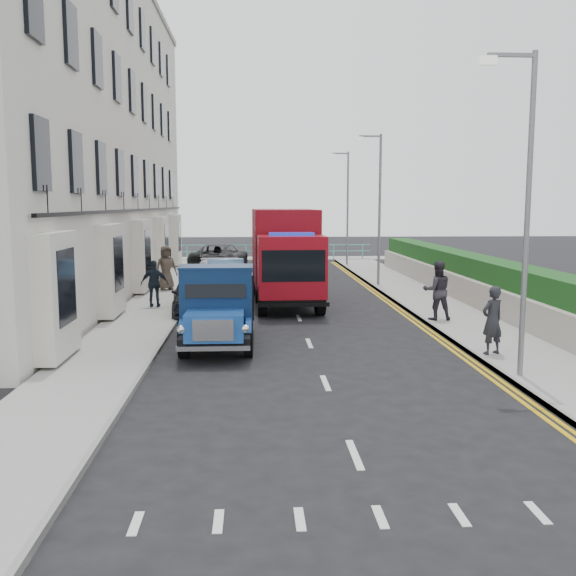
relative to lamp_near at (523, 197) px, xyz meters
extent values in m
plane|color=black|center=(-4.18, 2.00, -4.00)|extent=(120.00, 120.00, 0.00)
cube|color=gray|center=(-9.38, 11.00, -3.94)|extent=(2.40, 38.00, 0.12)
cube|color=gray|center=(1.12, 11.00, -3.94)|extent=(2.60, 38.00, 0.12)
cube|color=gray|center=(-4.18, 31.00, -3.94)|extent=(30.00, 2.50, 0.12)
plane|color=slate|center=(-4.18, 62.00, -4.00)|extent=(120.00, 120.00, 0.00)
cube|color=silver|center=(-13.68, 15.00, 3.00)|extent=(6.00, 30.00, 14.00)
cube|color=black|center=(-10.53, 15.00, -0.40)|extent=(0.12, 28.00, 0.10)
cube|color=#B2AD9E|center=(2.42, 11.00, -3.45)|extent=(0.30, 28.00, 1.00)
cube|color=#164517|center=(3.12, 11.00, -3.05)|extent=(1.20, 28.00, 1.70)
cube|color=#59B2A5|center=(-4.18, 30.20, -2.92)|extent=(13.00, 0.08, 0.06)
cube|color=#59B2A5|center=(-4.18, 30.20, -3.35)|extent=(13.00, 0.06, 0.05)
cylinder|color=slate|center=(0.12, 0.00, -0.50)|extent=(0.12, 0.12, 7.00)
cube|color=slate|center=(-0.38, 0.00, 2.90)|extent=(1.00, 0.08, 0.08)
cube|color=beige|center=(-0.88, 0.00, 2.78)|extent=(0.35, 0.18, 0.18)
cylinder|color=slate|center=(0.12, 16.00, -0.50)|extent=(0.12, 0.12, 7.00)
cube|color=slate|center=(-0.38, 16.00, 2.90)|extent=(1.00, 0.08, 0.08)
cube|color=beige|center=(-0.88, 16.00, 2.78)|extent=(0.35, 0.18, 0.18)
cylinder|color=slate|center=(0.12, 26.00, -0.50)|extent=(0.12, 0.12, 7.00)
cube|color=slate|center=(-0.38, 26.00, 2.90)|extent=(1.00, 0.08, 0.08)
cube|color=beige|center=(-0.88, 26.00, 2.78)|extent=(0.35, 0.18, 0.18)
cylinder|color=black|center=(-7.48, 2.51, -3.56)|extent=(0.24, 0.88, 0.88)
cylinder|color=black|center=(-5.87, 2.51, -3.56)|extent=(0.24, 0.88, 0.88)
cylinder|color=black|center=(-7.48, 5.08, -3.56)|extent=(0.24, 0.88, 0.88)
cylinder|color=black|center=(-5.86, 5.08, -3.56)|extent=(0.24, 0.88, 0.88)
cube|color=black|center=(-6.67, 3.79, -3.43)|extent=(1.75, 4.41, 0.17)
cube|color=#1C4B9A|center=(-6.68, 2.10, -3.10)|extent=(1.43, 1.20, 0.66)
cube|color=silver|center=(-6.68, 1.48, -3.10)|extent=(0.96, 0.08, 0.50)
cube|color=#0C2145|center=(-6.67, 3.15, -2.57)|extent=(1.84, 1.11, 1.61)
cube|color=black|center=(-6.67, 4.90, -3.22)|extent=(1.93, 2.57, 0.11)
cylinder|color=black|center=(-5.41, 8.49, -3.47)|extent=(0.33, 1.06, 1.05)
cylinder|color=black|center=(-3.40, 8.54, -3.47)|extent=(0.33, 1.06, 1.05)
cylinder|color=black|center=(-5.48, 11.46, -3.47)|extent=(0.33, 1.06, 1.05)
cylinder|color=black|center=(-3.47, 11.50, -3.47)|extent=(0.33, 1.06, 1.05)
cylinder|color=black|center=(-5.53, 13.56, -3.47)|extent=(0.33, 1.06, 1.05)
cylinder|color=black|center=(-3.52, 13.61, -3.47)|extent=(0.33, 1.06, 1.05)
cube|color=black|center=(-4.46, 11.00, -3.28)|extent=(2.37, 6.76, 0.24)
cube|color=maroon|center=(-4.40, 8.51, -2.27)|extent=(2.34, 1.88, 2.11)
cube|color=black|center=(-4.38, 7.63, -2.18)|extent=(2.11, 0.13, 1.05)
cube|color=maroon|center=(-4.49, 12.05, -1.79)|extent=(2.52, 5.04, 2.87)
imported|color=black|center=(-7.78, 9.00, -3.33)|extent=(1.94, 4.05, 1.33)
imported|color=#5485B4|center=(-6.89, 14.00, -3.26)|extent=(1.94, 4.61, 1.48)
imported|color=silver|center=(-7.40, 14.00, -3.28)|extent=(2.32, 5.07, 1.44)
imported|color=black|center=(-7.66, 24.01, -3.21)|extent=(3.50, 6.00, 1.57)
imported|color=#A9A8AD|center=(-3.13, 25.32, -3.24)|extent=(2.92, 4.75, 1.51)
imported|color=black|center=(0.22, 1.99, -3.02)|extent=(0.74, 0.63, 1.72)
imported|color=#2D2932|center=(0.22, 6.81, -2.92)|extent=(0.95, 0.75, 1.92)
imported|color=black|center=(-9.31, 9.95, -3.02)|extent=(1.00, 0.42, 1.71)
imported|color=#483E34|center=(-9.51, 14.65, -2.91)|extent=(1.12, 0.97, 1.94)
camera|label=1|loc=(-5.73, -13.43, -0.14)|focal=40.00mm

